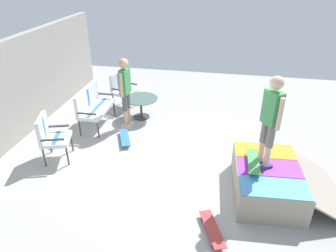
% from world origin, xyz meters
% --- Properties ---
extents(ground_plane, '(12.00, 12.00, 0.10)m').
position_xyz_m(ground_plane, '(0.00, 0.00, -0.05)').
color(ground_plane, '#A8A8A3').
extents(back_wall_cinderblock, '(9.00, 0.20, 2.30)m').
position_xyz_m(back_wall_cinderblock, '(0.00, 4.00, 1.15)').
color(back_wall_cinderblock, '#9E998E').
rests_on(back_wall_cinderblock, ground_plane).
extents(skate_ramp, '(1.75, 2.00, 0.58)m').
position_xyz_m(skate_ramp, '(-0.67, -1.72, 0.29)').
color(skate_ramp, gray).
rests_on(skate_ramp, ground_plane).
extents(patio_bench, '(1.25, 0.56, 1.02)m').
position_xyz_m(patio_bench, '(1.21, 2.47, 0.62)').
color(patio_bench, '#38383D').
rests_on(patio_bench, ground_plane).
extents(patio_chair_near_house, '(0.74, 0.69, 1.02)m').
position_xyz_m(patio_chair_near_house, '(2.47, 2.12, 0.61)').
color(patio_chair_near_house, '#38383D').
rests_on(patio_chair_near_house, ground_plane).
extents(patio_chair_by_wall, '(0.75, 0.71, 1.02)m').
position_xyz_m(patio_chair_by_wall, '(-0.39, 2.73, 0.61)').
color(patio_chair_by_wall, '#38383D').
rests_on(patio_chair_by_wall, ground_plane).
extents(patio_table, '(0.90, 0.90, 0.57)m').
position_xyz_m(patio_table, '(1.89, 1.39, 0.40)').
color(patio_table, '#38383D').
rests_on(patio_table, ground_plane).
extents(person_watching, '(0.48, 0.27, 1.78)m').
position_xyz_m(person_watching, '(1.37, 1.62, 1.05)').
color(person_watching, silver).
rests_on(person_watching, ground_plane).
extents(person_skater, '(0.42, 0.35, 1.67)m').
position_xyz_m(person_skater, '(-0.63, -1.56, 1.55)').
color(person_skater, navy).
rests_on(person_skater, skate_ramp).
extents(skateboard_by_bench, '(0.81, 0.50, 0.10)m').
position_xyz_m(skateboard_by_bench, '(0.61, 1.45, 0.08)').
color(skateboard_by_bench, '#3372B2').
rests_on(skateboard_by_bench, ground_plane).
extents(skateboard_spare, '(0.82, 0.49, 0.10)m').
position_xyz_m(skateboard_spare, '(-1.83, -0.78, 0.08)').
color(skateboard_spare, '#B23838').
rests_on(skateboard_spare, ground_plane).
extents(skateboard_on_ramp, '(0.80, 0.21, 0.10)m').
position_xyz_m(skateboard_on_ramp, '(-0.68, -1.40, 0.66)').
color(skateboard_on_ramp, '#3F8C4C').
rests_on(skateboard_on_ramp, skate_ramp).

